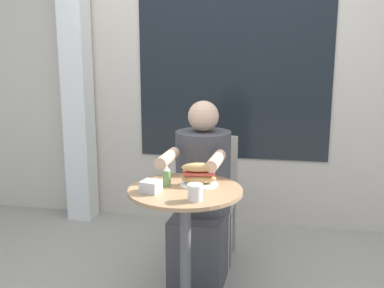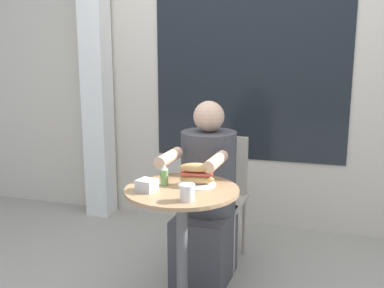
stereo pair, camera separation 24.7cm
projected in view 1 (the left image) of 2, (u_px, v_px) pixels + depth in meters
The scene contains 9 objects.
storefront_wall at pixel (223, 58), 3.67m from camera, with size 8.00×0.09×2.80m.
lattice_pillar at pixel (77, 82), 3.79m from camera, with size 0.21×0.21×2.40m.
cafe_table at pixel (185, 227), 2.39m from camera, with size 0.60×0.60×0.76m.
diner_chair at pixel (211, 185), 3.19m from camera, with size 0.40×0.40×0.87m.
seated_diner at pixel (202, 204), 2.86m from camera, with size 0.37×0.64×1.16m.
sandwich_on_plate at pixel (199, 175), 2.40m from camera, with size 0.21×0.21×0.12m.
drink_cup at pixel (195, 192), 2.15m from camera, with size 0.08×0.08×0.08m.
napkin_box at pixel (151, 186), 2.28m from camera, with size 0.11×0.11×0.06m.
condiment_bottle at pixel (167, 176), 2.38m from camera, with size 0.04×0.04×0.11m.
Camera 1 is at (0.46, -2.19, 1.47)m, focal length 42.00 mm.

